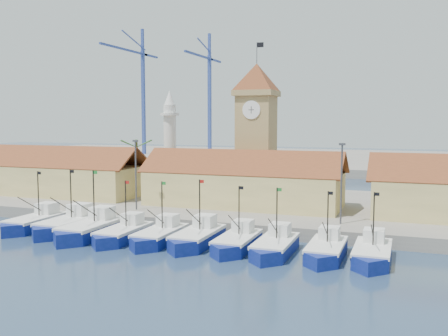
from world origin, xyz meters
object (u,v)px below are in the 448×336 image
at_px(boat_0, 34,223).
at_px(clock_tower, 256,128).
at_px(minaret, 170,141).
at_px(boat_5, 197,239).

relative_size(boat_0, clock_tower, 0.43).
height_order(boat_0, minaret, minaret).
relative_size(boat_0, boat_5, 1.01).
bearing_deg(minaret, boat_5, -58.48).
bearing_deg(boat_0, clock_tower, 47.43).
distance_m(clock_tower, minaret, 15.30).
xyz_separation_m(boat_0, clock_tower, (20.89, 22.74, 11.20)).
bearing_deg(clock_tower, minaret, 172.39).
bearing_deg(clock_tower, boat_0, -132.57).
bearing_deg(boat_5, boat_0, 178.90).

